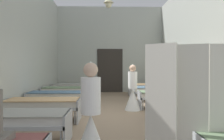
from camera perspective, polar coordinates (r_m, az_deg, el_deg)
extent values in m
cube|color=#8C755B|center=(6.95, 0.32, -11.29)|extent=(6.39, 12.37, 0.10)
cube|color=#B2B7AD|center=(12.82, -0.52, 5.14)|extent=(6.19, 0.20, 4.75)
cube|color=#B2B7AD|center=(7.41, -23.80, 8.26)|extent=(0.20, 11.77, 4.75)
cube|color=#B2B7AD|center=(7.57, 23.86, 8.09)|extent=(0.20, 11.77, 4.75)
cube|color=#2D2823|center=(12.66, -0.51, -0.14)|extent=(1.40, 0.06, 2.40)
cone|color=beige|center=(10.30, -0.87, 17.19)|extent=(0.44, 0.44, 0.28)
sphere|color=beige|center=(10.24, -0.87, 16.01)|extent=(0.28, 0.28, 0.28)
cylinder|color=#B7BCC1|center=(4.11, -12.67, -16.72)|extent=(0.03, 0.03, 0.34)
cylinder|color=#B7BCC1|center=(4.79, -10.94, -14.17)|extent=(0.03, 0.03, 0.34)
cube|color=#B7BCC1|center=(4.62, -22.66, -12.13)|extent=(1.90, 0.84, 0.07)
cube|color=#B7BCC1|center=(4.40, -10.95, -13.92)|extent=(0.04, 0.84, 0.57)
cube|color=white|center=(4.60, -22.67, -10.86)|extent=(1.82, 0.78, 0.14)
cube|color=#9E9E93|center=(4.59, -22.67, -9.85)|extent=(1.86, 0.82, 0.02)
cylinder|color=#B7BCC1|center=(4.21, 15.66, -16.31)|extent=(0.03, 0.03, 0.34)
cylinder|color=#B7BCC1|center=(4.87, 13.09, -13.91)|extent=(0.03, 0.03, 0.34)
cube|color=#B7BCC1|center=(4.79, 24.57, -11.69)|extent=(1.90, 0.84, 0.07)
cube|color=#B7BCC1|center=(4.49, 13.52, -13.64)|extent=(0.04, 0.84, 0.57)
cube|color=white|center=(4.77, 24.58, -10.46)|extent=(1.82, 0.78, 0.14)
cube|color=#9E9E93|center=(4.75, 24.58, -9.49)|extent=(1.86, 0.82, 0.02)
cylinder|color=#B7BCC1|center=(6.23, -25.62, -10.72)|extent=(0.03, 0.03, 0.34)
cylinder|color=#B7BCC1|center=(6.88, -23.13, -9.61)|extent=(0.03, 0.03, 0.34)
cylinder|color=#B7BCC1|center=(5.75, -9.26, -11.61)|extent=(0.03, 0.03, 0.34)
cylinder|color=#B7BCC1|center=(6.45, -8.38, -10.24)|extent=(0.03, 0.03, 0.34)
cube|color=#B7BCC1|center=(6.24, -16.85, -8.75)|extent=(1.90, 0.84, 0.07)
cube|color=#B7BCC1|center=(6.56, -24.81, -9.10)|extent=(0.04, 0.84, 0.57)
cube|color=#B7BCC1|center=(6.07, -8.22, -9.82)|extent=(0.04, 0.84, 0.57)
cube|color=silver|center=(6.22, -16.85, -7.79)|extent=(1.82, 0.78, 0.14)
cube|color=tan|center=(6.21, -16.85, -7.04)|extent=(1.86, 0.82, 0.02)
cylinder|color=#B7BCC1|center=(5.83, 10.55, -11.45)|extent=(0.03, 0.03, 0.34)
cylinder|color=#B7BCC1|center=(6.52, 9.21, -10.14)|extent=(0.03, 0.03, 0.34)
cylinder|color=#B7BCC1|center=(6.41, 26.20, -10.39)|extent=(0.03, 0.03, 0.34)
cylinder|color=#B7BCC1|center=(7.05, 23.45, -9.36)|extent=(0.03, 0.03, 0.34)
cube|color=#B7BCC1|center=(6.36, 17.64, -8.56)|extent=(1.90, 0.84, 0.07)
cube|color=#B7BCC1|center=(6.14, 9.28, -9.71)|extent=(0.04, 0.84, 0.57)
cube|color=#B7BCC1|center=(6.73, 25.23, -8.84)|extent=(0.04, 0.84, 0.57)
cube|color=silver|center=(6.34, 17.64, -7.63)|extent=(1.82, 0.78, 0.14)
cube|color=tan|center=(6.33, 17.65, -6.89)|extent=(1.86, 0.82, 0.02)
cylinder|color=#B7BCC1|center=(7.81, -20.37, -8.35)|extent=(0.03, 0.03, 0.34)
cylinder|color=#B7BCC1|center=(8.49, -18.78, -7.61)|extent=(0.03, 0.03, 0.34)
cylinder|color=#B7BCC1|center=(7.44, -7.43, -8.77)|extent=(0.03, 0.03, 0.34)
cylinder|color=#B7BCC1|center=(8.15, -6.90, -7.93)|extent=(0.03, 0.03, 0.34)
cube|color=#B7BCC1|center=(7.90, -13.50, -6.72)|extent=(1.90, 0.84, 0.07)
cube|color=#B7BCC1|center=(8.15, -19.95, -7.14)|extent=(0.04, 0.84, 0.57)
cube|color=#B7BCC1|center=(7.77, -6.71, -7.48)|extent=(0.04, 0.84, 0.57)
cube|color=silver|center=(7.88, -13.50, -5.97)|extent=(1.82, 0.78, 0.14)
cube|color=slate|center=(7.87, -13.50, -5.37)|extent=(1.86, 0.82, 0.02)
cylinder|color=#B7BCC1|center=(7.50, 7.76, -8.70)|extent=(0.03, 0.03, 0.34)
cylinder|color=#B7BCC1|center=(8.20, 6.95, -7.88)|extent=(0.03, 0.03, 0.34)
cylinder|color=#B7BCC1|center=(7.96, 20.36, -8.18)|extent=(0.03, 0.03, 0.34)
cylinder|color=#B7BCC1|center=(8.62, 18.56, -7.48)|extent=(0.03, 0.03, 0.34)
cube|color=#B7BCC1|center=(8.00, 13.55, -6.63)|extent=(1.90, 0.84, 0.07)
cube|color=#B7BCC1|center=(7.82, 6.90, -7.43)|extent=(0.04, 0.84, 0.57)
cube|color=#B7BCC1|center=(8.29, 19.82, -7.00)|extent=(0.04, 0.84, 0.57)
cube|color=silver|center=(7.98, 13.56, -5.88)|extent=(1.82, 0.78, 0.14)
cube|color=slate|center=(7.97, 13.56, -5.30)|extent=(1.86, 0.82, 0.02)
cylinder|color=#B7BCC1|center=(9.45, -16.95, -6.75)|extent=(0.03, 0.03, 0.34)
cylinder|color=#B7BCC1|center=(10.14, -15.86, -6.24)|extent=(0.03, 0.03, 0.34)
cylinder|color=#B7BCC1|center=(9.14, -6.30, -6.98)|extent=(0.03, 0.03, 0.34)
cylinder|color=#B7BCC1|center=(9.85, -5.95, -6.41)|extent=(0.03, 0.03, 0.34)
cube|color=#B7BCC1|center=(9.58, -11.33, -5.39)|extent=(1.90, 0.84, 0.07)
cube|color=#B7BCC1|center=(9.79, -16.73, -5.80)|extent=(0.04, 0.84, 0.57)
cube|color=#B7BCC1|center=(9.48, -5.75, -5.99)|extent=(0.04, 0.84, 0.57)
cube|color=silver|center=(9.57, -11.34, -4.77)|extent=(1.82, 0.78, 0.14)
cube|color=slate|center=(9.56, -11.34, -4.28)|extent=(1.86, 0.82, 0.02)
cylinder|color=#B7BCC1|center=(9.19, 6.02, -6.94)|extent=(0.03, 0.03, 0.34)
cylinder|color=#B7BCC1|center=(9.89, 5.47, -6.38)|extent=(0.03, 0.03, 0.34)
cylinder|color=#B7BCC1|center=(9.57, 16.48, -6.66)|extent=(0.03, 0.03, 0.34)
cylinder|color=#B7BCC1|center=(10.25, 15.23, -6.16)|extent=(0.03, 0.03, 0.34)
cube|color=#B7BCC1|center=(9.66, 10.89, -5.34)|extent=(1.90, 0.84, 0.07)
cube|color=#B7BCC1|center=(9.52, 5.38, -5.96)|extent=(0.04, 0.84, 0.57)
cube|color=#B7BCC1|center=(9.91, 16.17, -5.72)|extent=(0.04, 0.84, 0.57)
cube|color=silver|center=(9.65, 10.89, -4.72)|extent=(1.82, 0.78, 0.14)
cube|color=slate|center=(9.64, 10.89, -4.24)|extent=(1.86, 0.82, 0.02)
cylinder|color=#B7BCC1|center=(11.11, -14.56, -5.62)|extent=(0.03, 0.03, 0.34)
cylinder|color=#B7BCC1|center=(11.81, -13.77, -5.24)|extent=(0.03, 0.03, 0.34)
cylinder|color=#B7BCC1|center=(10.85, -5.53, -5.75)|extent=(0.03, 0.03, 0.34)
cylinder|color=#B7BCC1|center=(11.56, -5.28, -5.34)|extent=(0.03, 0.03, 0.34)
cube|color=#B7BCC1|center=(11.28, -9.83, -4.46)|extent=(1.90, 0.84, 0.07)
cube|color=#B7BCC1|center=(11.46, -14.45, -4.83)|extent=(0.04, 0.84, 0.57)
cube|color=#B7BCC1|center=(11.19, -5.09, -4.95)|extent=(0.04, 0.84, 0.57)
cube|color=white|center=(11.27, -9.83, -3.93)|extent=(1.82, 0.78, 0.14)
cube|color=#9E9E93|center=(11.26, -9.83, -3.51)|extent=(1.86, 0.82, 0.02)
cylinder|color=#B7BCC1|center=(10.89, 4.83, -5.72)|extent=(0.03, 0.03, 0.34)
cylinder|color=#B7BCC1|center=(11.60, 4.44, -5.32)|extent=(0.03, 0.03, 0.34)
cylinder|color=#B7BCC1|center=(11.21, 13.74, -5.55)|extent=(0.03, 0.03, 0.34)
cylinder|color=#B7BCC1|center=(11.90, 12.83, -5.18)|extent=(0.03, 0.03, 0.34)
cube|color=#B7BCC1|center=(11.35, 9.01, -4.43)|extent=(1.90, 0.84, 0.07)
cube|color=#B7BCC1|center=(11.23, 4.32, -4.93)|extent=(0.04, 0.84, 0.57)
cube|color=#B7BCC1|center=(11.56, 13.56, -4.78)|extent=(0.04, 0.84, 0.57)
cube|color=white|center=(11.34, 9.01, -3.90)|extent=(1.82, 0.78, 0.14)
cube|color=tan|center=(11.33, 9.01, -3.48)|extent=(1.86, 0.82, 0.02)
cone|color=white|center=(3.59, -5.34, -16.31)|extent=(0.52, 0.52, 0.70)
cylinder|color=white|center=(3.45, -5.35, -6.35)|extent=(0.30, 0.30, 0.55)
sphere|color=beige|center=(3.43, -5.36, 0.05)|extent=(0.22, 0.22, 0.22)
cone|color=white|center=(3.43, -5.36, 1.34)|extent=(0.18, 0.18, 0.10)
cone|color=white|center=(7.48, 5.17, -7.31)|extent=(0.52, 0.52, 0.70)
cylinder|color=white|center=(7.42, 5.18, -2.53)|extent=(0.30, 0.30, 0.55)
sphere|color=tan|center=(7.41, 5.18, 0.44)|extent=(0.22, 0.22, 0.22)
cone|color=white|center=(7.41, 5.18, 1.04)|extent=(0.18, 0.18, 0.10)
cylinder|color=#515B70|center=(4.56, 20.66, -6.06)|extent=(0.32, 0.32, 0.58)
cube|color=#515B70|center=(4.60, 20.65, -9.16)|extent=(0.44, 0.44, 0.08)
sphere|color=#846047|center=(4.53, 20.68, -1.03)|extent=(0.22, 0.22, 0.22)
cube|color=silver|center=(3.00, 11.98, -9.85)|extent=(0.35, 0.28, 1.70)
cube|color=silver|center=(3.18, 19.20, -9.28)|extent=(0.40, 0.18, 1.70)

